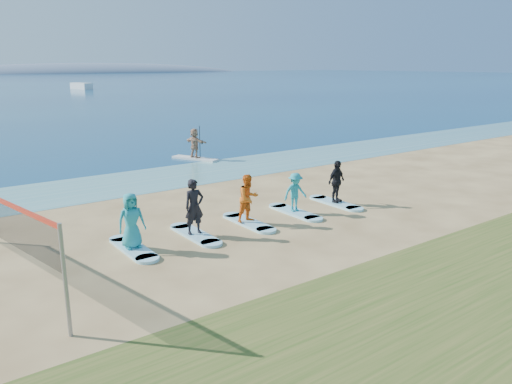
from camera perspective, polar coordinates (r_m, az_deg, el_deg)
ground at (r=16.52m, az=3.08°, el=-5.29°), size 600.00×600.00×0.00m
shallow_water at (r=25.20m, az=-12.20°, el=1.38°), size 600.00×600.00×0.00m
island_ridge at (r=329.20m, az=-18.12°, el=12.84°), size 220.00×56.00×18.00m
paddleboard at (r=30.12m, az=-6.97°, el=3.82°), size 1.87×3.02×0.12m
paddleboarder at (r=29.96m, az=-7.02°, el=5.58°), size 0.89×1.70×1.75m
boat_offshore_b at (r=119.46m, az=-19.31°, el=11.03°), size 3.23×6.66×1.37m
surfboard_0 at (r=15.94m, az=-13.87°, el=-6.29°), size 0.70×2.20×0.09m
student_0 at (r=15.65m, az=-14.07°, el=-3.19°), size 0.87×0.60×1.72m
surfboard_1 at (r=16.82m, az=-6.97°, el=-4.85°), size 0.70×2.20×0.09m
student_1 at (r=16.53m, az=-7.07°, el=-1.68°), size 0.70×0.48×1.85m
surfboard_2 at (r=17.92m, az=-0.86°, el=-3.52°), size 0.70×2.20×0.09m
student_2 at (r=17.67m, az=-0.88°, el=-0.72°), size 0.87×0.69×1.72m
surfboard_3 at (r=19.21m, az=4.46°, el=-2.31°), size 0.70×2.20×0.09m
student_3 at (r=19.00m, az=4.51°, el=-0.03°), size 1.04×0.70×1.49m
surfboard_4 at (r=20.66m, az=9.08°, el=-1.25°), size 0.70×2.20×0.09m
student_4 at (r=20.43m, az=9.18°, el=1.19°), size 1.07×0.59×1.72m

